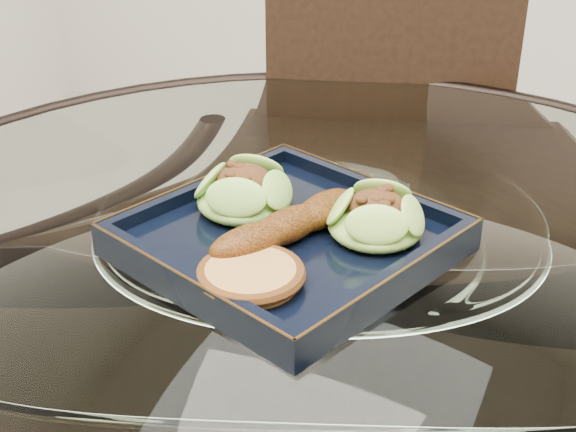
% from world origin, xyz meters
% --- Properties ---
extents(dining_table, '(1.13, 1.13, 0.77)m').
position_xyz_m(dining_table, '(-0.00, -0.00, 0.60)').
color(dining_table, white).
rests_on(dining_table, ground).
extents(dining_chair, '(0.51, 0.51, 0.94)m').
position_xyz_m(dining_chair, '(-0.07, 0.43, 0.53)').
color(dining_chair, black).
rests_on(dining_chair, ground).
extents(navy_plate, '(0.34, 0.34, 0.02)m').
position_xyz_m(navy_plate, '(-0.03, -0.01, 0.77)').
color(navy_plate, black).
rests_on(navy_plate, dining_table).
extents(lettuce_wrap_left, '(0.12, 0.12, 0.03)m').
position_xyz_m(lettuce_wrap_left, '(-0.09, 0.02, 0.80)').
color(lettuce_wrap_left, '#538F29').
rests_on(lettuce_wrap_left, navy_plate).
extents(lettuce_wrap_right, '(0.11, 0.11, 0.03)m').
position_xyz_m(lettuce_wrap_right, '(0.05, 0.02, 0.80)').
color(lettuce_wrap_right, '#5E972B').
rests_on(lettuce_wrap_right, navy_plate).
extents(roasted_plantain, '(0.10, 0.17, 0.03)m').
position_xyz_m(roasted_plantain, '(-0.02, -0.02, 0.80)').
color(roasted_plantain, '#6A330B').
rests_on(roasted_plantain, navy_plate).
extents(crumb_patty, '(0.11, 0.11, 0.02)m').
position_xyz_m(crumb_patty, '(-0.02, -0.10, 0.79)').
color(crumb_patty, '#C98643').
rests_on(crumb_patty, navy_plate).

